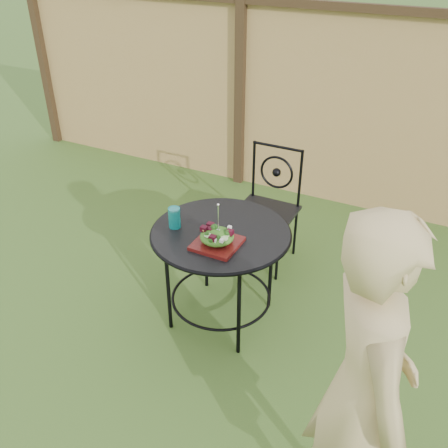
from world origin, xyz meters
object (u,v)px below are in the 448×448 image
(patio_table, at_px, (221,249))
(patio_chair, at_px, (268,204))
(salad_plate, at_px, (217,244))
(diner, at_px, (363,391))

(patio_table, xyz_separation_m, patio_chair, (-0.01, 0.84, -0.08))
(patio_chair, relative_size, salad_plate, 3.52)
(patio_table, height_order, patio_chair, patio_chair)
(patio_table, xyz_separation_m, salad_plate, (0.05, -0.16, 0.15))
(diner, bearing_deg, patio_table, 20.48)
(diner, height_order, salad_plate, diner)
(patio_table, relative_size, salad_plate, 3.42)
(patio_chair, bearing_deg, diner, -57.45)
(patio_table, height_order, salad_plate, salad_plate)
(patio_chair, bearing_deg, patio_table, -89.34)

